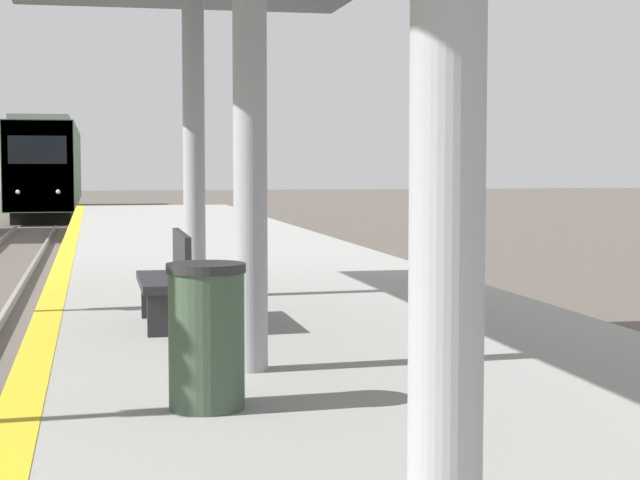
# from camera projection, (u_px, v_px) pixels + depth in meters

# --- Properties ---
(train) EXTENTS (2.81, 23.89, 4.48)m
(train) POSITION_uv_depth(u_px,v_px,m) (50.00, 168.00, 53.59)
(train) COLOR black
(train) RESTS_ON ground
(trash_bin) EXTENTS (0.52, 0.52, 0.95)m
(trash_bin) POSITION_uv_depth(u_px,v_px,m) (206.00, 336.00, 6.90)
(trash_bin) COLOR #384C38
(trash_bin) RESTS_ON platform_right
(bench) EXTENTS (0.44, 1.53, 0.92)m
(bench) POSITION_uv_depth(u_px,v_px,m) (169.00, 277.00, 10.40)
(bench) COLOR #28282D
(bench) RESTS_ON platform_right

